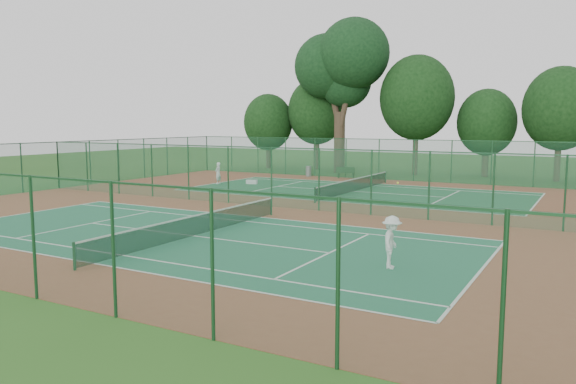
% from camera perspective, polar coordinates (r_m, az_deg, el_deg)
% --- Properties ---
extents(ground, '(120.00, 120.00, 0.00)m').
position_cam_1_polar(ground, '(32.11, 0.68, -1.71)').
color(ground, '#295A1C').
rests_on(ground, ground).
extents(red_pad, '(40.00, 36.00, 0.01)m').
position_cam_1_polar(red_pad, '(32.11, 0.68, -1.70)').
color(red_pad, brown).
rests_on(red_pad, ground).
extents(court_near, '(23.77, 10.97, 0.01)m').
position_cam_1_polar(court_near, '(24.71, -9.38, -4.46)').
color(court_near, '#1F6345').
rests_on(court_near, red_pad).
extents(court_far, '(23.77, 10.97, 0.01)m').
position_cam_1_polar(court_far, '(40.17, 6.83, 0.05)').
color(court_far, '#1C5B34').
rests_on(court_far, red_pad).
extents(fence_north, '(40.00, 0.09, 3.50)m').
position_cam_1_polar(fence_north, '(48.42, 10.94, 3.25)').
color(fence_north, '#194C32').
rests_on(fence_north, ground).
extents(fence_west, '(0.09, 36.00, 3.50)m').
position_cam_1_polar(fence_west, '(44.98, -22.33, 2.56)').
color(fence_west, '#1B5235').
rests_on(fence_west, ground).
extents(fence_divider, '(40.00, 0.09, 3.50)m').
position_cam_1_polar(fence_divider, '(31.89, 0.68, 1.42)').
color(fence_divider, '#1A4E30').
rests_on(fence_divider, ground).
extents(tennis_net_near, '(0.10, 12.90, 0.97)m').
position_cam_1_polar(tennis_net_near, '(24.61, -9.41, -3.25)').
color(tennis_net_near, '#153A20').
rests_on(tennis_net_near, ground).
extents(tennis_net_far, '(0.10, 12.90, 0.97)m').
position_cam_1_polar(tennis_net_far, '(40.11, 6.84, 0.80)').
color(tennis_net_far, '#143720').
rests_on(tennis_net_far, ground).
extents(player_near, '(0.87, 1.26, 1.80)m').
position_cam_1_polar(player_near, '(19.27, 10.49, -5.04)').
color(player_near, white).
rests_on(player_near, court_near).
extents(player_far, '(0.46, 0.66, 1.72)m').
position_cam_1_polar(player_far, '(44.95, -7.11, 1.91)').
color(player_far, white).
rests_on(player_far, court_far).
extents(trash_bin, '(0.61, 0.61, 0.94)m').
position_cam_1_polar(trash_bin, '(51.04, 2.10, 2.12)').
color(trash_bin, slate).
rests_on(trash_bin, red_pad).
extents(bench, '(1.68, 0.85, 1.00)m').
position_cam_1_polar(bench, '(49.49, 5.88, 1.99)').
color(bench, black).
rests_on(bench, red_pad).
extents(kit_bag, '(0.94, 0.53, 0.33)m').
position_cam_1_polar(kit_bag, '(44.81, -3.70, 1.03)').
color(kit_bag, silver).
rests_on(kit_bag, red_pad).
extents(stray_ball_a, '(0.07, 0.07, 0.07)m').
position_cam_1_polar(stray_ball_a, '(31.51, 1.43, -1.80)').
color(stray_ball_a, '#A5C42D').
rests_on(stray_ball_a, red_pad).
extents(stray_ball_b, '(0.08, 0.08, 0.08)m').
position_cam_1_polar(stray_ball_b, '(30.55, 5.17, -2.10)').
color(stray_ball_b, gold).
rests_on(stray_ball_b, red_pad).
extents(stray_ball_c, '(0.08, 0.08, 0.08)m').
position_cam_1_polar(stray_ball_c, '(30.65, 5.30, -2.07)').
color(stray_ball_c, '#DCEB36').
rests_on(stray_ball_c, red_pad).
extents(big_tree, '(9.52, 6.97, 14.63)m').
position_cam_1_polar(big_tree, '(55.27, 5.51, 12.74)').
color(big_tree, '#35281D').
rests_on(big_tree, ground).
extents(evergreen_row, '(39.00, 5.00, 12.00)m').
position_cam_1_polar(evergreen_row, '(54.37, 13.47, 1.74)').
color(evergreen_row, black).
rests_on(evergreen_row, ground).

